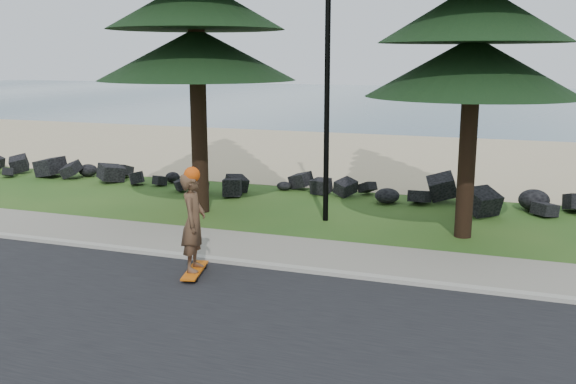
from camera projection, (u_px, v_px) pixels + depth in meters
name	position (u px, v px, depth m)	size (l,w,h in m)	color
ground	(284.00, 256.00, 13.77)	(160.00, 160.00, 0.00)	#245119
road	(183.00, 341.00, 9.61)	(160.00, 7.00, 0.02)	black
kerb	(269.00, 266.00, 12.93)	(160.00, 0.20, 0.10)	#ABA79A
sidewalk	(287.00, 251.00, 13.94)	(160.00, 2.00, 0.08)	gray
beach_sand	(399.00, 157.00, 27.15)	(160.00, 15.00, 0.01)	tan
ocean	(465.00, 101.00, 60.82)	(160.00, 58.00, 0.01)	#395B6D
seawall_boulders	(348.00, 201.00, 18.94)	(60.00, 2.40, 1.10)	black
lamp_post	(327.00, 59.00, 15.86)	(0.25, 0.14, 8.14)	black
skateboarder	(193.00, 222.00, 12.28)	(0.61, 1.18, 2.14)	#CF5A0C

